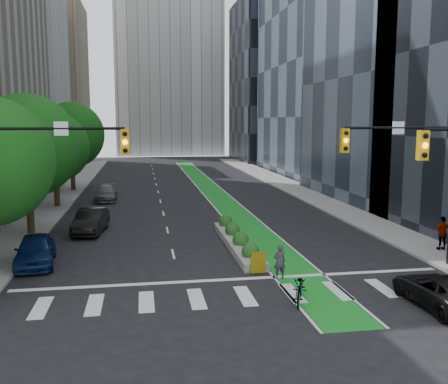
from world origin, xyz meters
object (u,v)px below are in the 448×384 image
object	(u,v)px
bicycle	(300,288)
parked_car_right	(439,290)
parked_car_left_near	(35,250)
parked_car_left_mid	(91,221)
pedestrian_far	(443,233)
cyclist	(280,262)
parked_car_left_far	(106,193)
median_planter	(237,240)

from	to	relation	value
bicycle	parked_car_right	size ratio (longest dim) A/B	0.49
parked_car_left_near	parked_car_left_mid	distance (m)	7.25
parked_car_left_near	parked_car_right	distance (m)	18.51
pedestrian_far	bicycle	bearing A→B (deg)	33.27
pedestrian_far	parked_car_left_mid	bearing A→B (deg)	-20.24
parked_car_left_mid	parked_car_right	xyz separation A→B (m)	(14.53, -15.29, -0.15)
parked_car_left_near	parked_car_left_mid	xyz separation A→B (m)	(2.00, 6.97, -0.00)
parked_car_right	pedestrian_far	world-z (taller)	pedestrian_far
cyclist	parked_car_left_far	world-z (taller)	cyclist
median_planter	parked_car_left_near	world-z (taller)	parked_car_left_near
parked_car_left_near	parked_car_left_mid	size ratio (longest dim) A/B	0.97
median_planter	bicycle	xyz separation A→B (m)	(0.80, -9.04, 0.19)
parked_car_left_mid	parked_car_left_far	xyz separation A→B (m)	(0.05, 13.17, -0.08)
cyclist	parked_car_left_far	bearing A→B (deg)	-73.20
median_planter	parked_car_left_near	size ratio (longest dim) A/B	2.29
bicycle	pedestrian_far	bearing A→B (deg)	52.28
pedestrian_far	parked_car_left_near	bearing A→B (deg)	-0.53
median_planter	parked_car_left_mid	world-z (taller)	parked_car_left_mid
parked_car_left_far	parked_car_left_mid	bearing A→B (deg)	-89.97
median_planter	parked_car_left_far	size ratio (longest dim) A/B	2.20
parked_car_left_near	cyclist	bearing A→B (deg)	-26.07
parked_car_left_far	parked_car_right	world-z (taller)	parked_car_left_far
cyclist	parked_car_left_far	distance (m)	25.91
parked_car_left_far	pedestrian_far	size ratio (longest dim) A/B	2.55
parked_car_right	parked_car_left_near	bearing A→B (deg)	-29.41
parked_car_left_near	pedestrian_far	bearing A→B (deg)	-9.39
median_planter	bicycle	size ratio (longest dim) A/B	4.76
median_planter	pedestrian_far	xyz separation A→B (m)	(10.77, -3.08, 0.70)
bicycle	pedestrian_far	distance (m)	11.63
bicycle	median_planter	bearing A→B (deg)	116.46
cyclist	parked_car_left_mid	world-z (taller)	cyclist
parked_car_left_mid	bicycle	bearing A→B (deg)	-49.58
parked_car_left_near	parked_car_left_far	world-z (taller)	parked_car_left_near
bicycle	parked_car_left_near	bearing A→B (deg)	169.56
median_planter	parked_car_right	size ratio (longest dim) A/B	2.32
bicycle	parked_car_left_mid	xyz separation A→B (m)	(-9.36, 14.02, 0.20)
bicycle	parked_car_left_near	world-z (taller)	parked_car_left_near
parked_car_left_near	parked_car_left_far	distance (m)	20.24
bicycle	parked_car_right	world-z (taller)	parked_car_right
median_planter	cyclist	size ratio (longest dim) A/B	6.52
bicycle	pedestrian_far	xyz separation A→B (m)	(9.97, 5.96, 0.50)
cyclist	pedestrian_far	bearing A→B (deg)	-167.74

